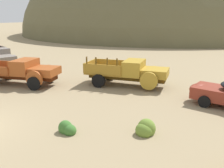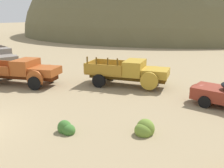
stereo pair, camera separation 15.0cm
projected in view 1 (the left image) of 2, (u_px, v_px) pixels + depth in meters
name	position (u px, v px, depth m)	size (l,w,h in m)	color
hill_center	(149.00, 34.00, 70.46)	(71.96, 65.68, 46.26)	brown
truck_oxide_orange	(24.00, 72.00, 18.03)	(6.36, 3.81, 1.89)	#51220D
truck_mustard	(132.00, 72.00, 17.74)	(6.16, 3.40, 2.16)	#593D12
bush_near_barrel	(115.00, 71.00, 21.87)	(1.22, 0.95, 0.99)	#5B8E42
bush_lone_scrub	(67.00, 129.00, 10.75)	(0.89, 0.60, 0.69)	#3D702D
bush_between_trucks	(158.00, 78.00, 19.22)	(1.06, 1.01, 0.92)	olive
bush_front_left	(145.00, 129.00, 10.63)	(0.82, 0.88, 0.85)	olive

